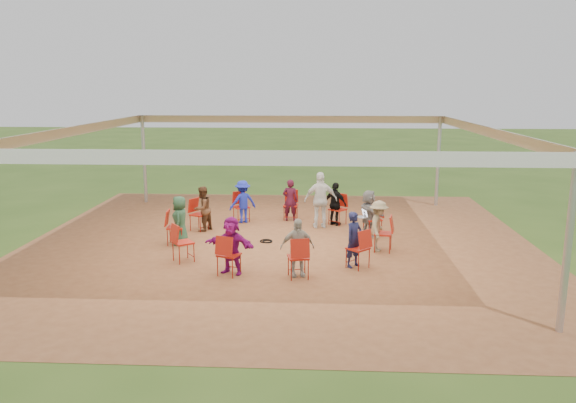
{
  "coord_description": "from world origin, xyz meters",
  "views": [
    {
      "loc": [
        0.97,
        -13.89,
        4.0
      ],
      "look_at": [
        0.21,
        0.3,
        1.05
      ],
      "focal_mm": 35.0,
      "sensor_mm": 36.0,
      "label": 1
    }
  ],
  "objects_px": {
    "chair_7": "(229,255)",
    "person_seated_3": "(243,202)",
    "chair_5": "(175,227)",
    "person_seated_4": "(202,209)",
    "laptop": "(363,215)",
    "chair_2": "(291,205)",
    "person_seated_0": "(369,213)",
    "person_seated_2": "(290,200)",
    "person_seated_6": "(231,245)",
    "person_seated_7": "(297,247)",
    "cable_coil": "(267,241)",
    "standing_person": "(321,200)",
    "chair_10": "(383,234)",
    "person_seated_5": "(180,220)",
    "chair_9": "(358,249)",
    "person_seated_1": "(335,204)",
    "person_seated_9": "(378,226)",
    "chair_1": "(338,210)",
    "person_seated_8": "(354,239)",
    "chair_3": "(241,207)",
    "chair_0": "(373,219)",
    "chair_4": "(199,215)",
    "chair_6": "(183,243)",
    "chair_8": "(298,257)"
  },
  "relations": [
    {
      "from": "person_seated_5",
      "to": "person_seated_8",
      "type": "relative_size",
      "value": 1.0
    },
    {
      "from": "chair_10",
      "to": "person_seated_0",
      "type": "height_order",
      "value": "person_seated_0"
    },
    {
      "from": "chair_5",
      "to": "standing_person",
      "type": "distance_m",
      "value": 4.19
    },
    {
      "from": "laptop",
      "to": "chair_4",
      "type": "bearing_deg",
      "value": 63.97
    },
    {
      "from": "chair_1",
      "to": "person_seated_0",
      "type": "bearing_deg",
      "value": 159.11
    },
    {
      "from": "chair_2",
      "to": "person_seated_4",
      "type": "xyz_separation_m",
      "value": [
        -2.39,
        -1.45,
        0.18
      ]
    },
    {
      "from": "chair_9",
      "to": "chair_5",
      "type": "bearing_deg",
      "value": 114.55
    },
    {
      "from": "chair_8",
      "to": "laptop",
      "type": "xyz_separation_m",
      "value": [
        1.62,
        3.42,
        0.15
      ]
    },
    {
      "from": "person_seated_3",
      "to": "person_seated_7",
      "type": "relative_size",
      "value": 1.0
    },
    {
      "from": "chair_2",
      "to": "person_seated_3",
      "type": "distance_m",
      "value": 1.47
    },
    {
      "from": "chair_0",
      "to": "person_seated_9",
      "type": "distance_m",
      "value": 1.47
    },
    {
      "from": "cable_coil",
      "to": "person_seated_0",
      "type": "bearing_deg",
      "value": 15.59
    },
    {
      "from": "laptop",
      "to": "chair_2",
      "type": "bearing_deg",
      "value": 27.69
    },
    {
      "from": "chair_7",
      "to": "person_seated_1",
      "type": "distance_m",
      "value": 5.12
    },
    {
      "from": "chair_9",
      "to": "person_seated_8",
      "type": "distance_m",
      "value": 0.22
    },
    {
      "from": "chair_7",
      "to": "person_seated_5",
      "type": "relative_size",
      "value": 0.72
    },
    {
      "from": "chair_8",
      "to": "standing_person",
      "type": "bearing_deg",
      "value": 70.85
    },
    {
      "from": "person_seated_7",
      "to": "cable_coil",
      "type": "relative_size",
      "value": 3.73
    },
    {
      "from": "chair_0",
      "to": "chair_6",
      "type": "xyz_separation_m",
      "value": [
        -4.57,
        -2.54,
        0.0
      ]
    },
    {
      "from": "chair_1",
      "to": "person_seated_6",
      "type": "bearing_deg",
      "value": 97.99
    },
    {
      "from": "person_seated_1",
      "to": "chair_5",
      "type": "bearing_deg",
      "value": 64.85
    },
    {
      "from": "chair_5",
      "to": "chair_6",
      "type": "bearing_deg",
      "value": 16.36
    },
    {
      "from": "chair_9",
      "to": "chair_7",
      "type": "bearing_deg",
      "value": 147.27
    },
    {
      "from": "person_seated_9",
      "to": "standing_person",
      "type": "distance_m",
      "value": 2.65
    },
    {
      "from": "person_seated_5",
      "to": "laptop",
      "type": "distance_m",
      "value": 4.83
    },
    {
      "from": "chair_5",
      "to": "person_seated_3",
      "type": "bearing_deg",
      "value": 145.2
    },
    {
      "from": "chair_10",
      "to": "person_seated_3",
      "type": "xyz_separation_m",
      "value": [
        -3.81,
        2.75,
        0.18
      ]
    },
    {
      "from": "person_seated_2",
      "to": "person_seated_9",
      "type": "bearing_deg",
      "value": 130.91
    },
    {
      "from": "person_seated_3",
      "to": "person_seated_9",
      "type": "height_order",
      "value": "same"
    },
    {
      "from": "chair_9",
      "to": "person_seated_1",
      "type": "height_order",
      "value": "person_seated_1"
    },
    {
      "from": "chair_7",
      "to": "person_seated_3",
      "type": "xyz_separation_m",
      "value": [
        -0.32,
        4.69,
        0.18
      ]
    },
    {
      "from": "chair_1",
      "to": "chair_3",
      "type": "relative_size",
      "value": 1.0
    },
    {
      "from": "person_seated_0",
      "to": "person_seated_2",
      "type": "xyz_separation_m",
      "value": [
        -2.2,
        1.62,
        0.0
      ]
    },
    {
      "from": "person_seated_0",
      "to": "person_seated_6",
      "type": "distance_m",
      "value": 4.59
    },
    {
      "from": "chair_5",
      "to": "person_seated_4",
      "type": "relative_size",
      "value": 0.72
    },
    {
      "from": "chair_5",
      "to": "person_seated_5",
      "type": "xyz_separation_m",
      "value": [
        0.12,
        0.01,
        0.18
      ]
    },
    {
      "from": "chair_2",
      "to": "person_seated_2",
      "type": "xyz_separation_m",
      "value": [
        -0.01,
        -0.12,
        0.18
      ]
    },
    {
      "from": "person_seated_9",
      "to": "chair_3",
      "type": "bearing_deg",
      "value": 64.85
    },
    {
      "from": "chair_2",
      "to": "chair_6",
      "type": "height_order",
      "value": "same"
    },
    {
      "from": "person_seated_2",
      "to": "person_seated_3",
      "type": "height_order",
      "value": "same"
    },
    {
      "from": "chair_2",
      "to": "person_seated_5",
      "type": "xyz_separation_m",
      "value": [
        -2.68,
        -2.84,
        0.18
      ]
    },
    {
      "from": "chair_9",
      "to": "cable_coil",
      "type": "relative_size",
      "value": 2.67
    },
    {
      "from": "chair_2",
      "to": "chair_3",
      "type": "bearing_deg",
      "value": 16.36
    },
    {
      "from": "person_seated_0",
      "to": "person_seated_6",
      "type": "relative_size",
      "value": 1.0
    },
    {
      "from": "chair_7",
      "to": "chair_9",
      "type": "height_order",
      "value": "same"
    },
    {
      "from": "chair_8",
      "to": "chair_3",
      "type": "bearing_deg",
      "value": 98.18
    },
    {
      "from": "chair_10",
      "to": "chair_2",
      "type": "bearing_deg",
      "value": 49.09
    },
    {
      "from": "chair_0",
      "to": "chair_3",
      "type": "xyz_separation_m",
      "value": [
        -3.75,
        1.37,
        0.0
      ]
    },
    {
      "from": "chair_2",
      "to": "chair_10",
      "type": "relative_size",
      "value": 1.0
    },
    {
      "from": "standing_person",
      "to": "person_seated_3",
      "type": "bearing_deg",
      "value": -18.96
    }
  ]
}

